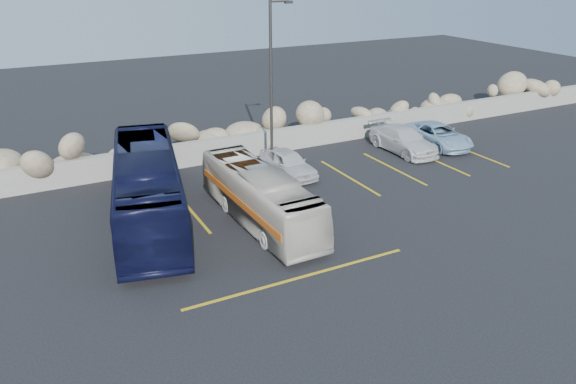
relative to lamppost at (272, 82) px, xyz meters
name	(u,v)px	position (x,y,z in m)	size (l,w,h in m)	color
ground	(330,273)	(-2.56, -9.50, -4.30)	(90.00, 90.00, 0.00)	black
seawall	(205,152)	(-2.56, 2.50, -3.70)	(60.00, 0.40, 1.20)	gray
riprap_pile	(196,132)	(-2.56, 3.70, -3.00)	(54.00, 2.80, 2.60)	#8E7C5D
parking_lines	(354,190)	(2.09, -3.93, -4.29)	(18.16, 9.36, 0.01)	gold
lamppost	(272,82)	(0.00, 0.00, 0.00)	(1.14, 0.18, 8.00)	#33302D
vintage_bus	(260,196)	(-2.96, -4.94, -3.21)	(1.82, 7.77, 2.16)	silver
tour_coach	(147,188)	(-6.75, -2.83, -2.89)	(2.35, 10.06, 2.80)	black
car_a	(288,163)	(0.33, -0.93, -3.68)	(1.45, 3.60, 1.23)	silver
car_c	(403,140)	(7.38, -0.62, -3.65)	(1.81, 4.44, 1.29)	silver
car_d	(438,135)	(9.67, -0.71, -3.70)	(1.99, 4.32, 1.20)	#94B8D3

